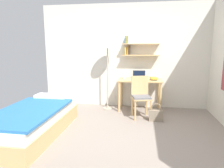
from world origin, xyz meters
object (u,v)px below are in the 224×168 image
Objects in this scene: book_stack at (154,79)px; laptop at (139,77)px; handbag at (156,115)px; desk_chair at (141,95)px; water_bottle at (124,75)px; bed at (33,121)px; standing_lamp at (107,47)px; desk at (140,85)px.

laptop is at bearing 163.33° from book_stack.
book_stack reaches higher than handbag.
water_bottle is at bearing 127.51° from desk_chair.
laptop is at bearing 6.55° from water_bottle.
handbag is at bearing 23.83° from bed.
standing_lamp reaches higher than handbag.
bed is 2.36m from water_bottle.
desk is at bearing -6.84° from water_bottle.
water_bottle is (0.40, 0.08, -0.66)m from standing_lamp.
desk_chair reaches higher than handbag.
standing_lamp is 5.58× the size of laptop.
laptop is 0.37m from water_bottle.
standing_lamp reaches higher than desk_chair.
handbag is at bearing -34.30° from desk_chair.
water_bottle reaches higher than desk.
standing_lamp is 1.35m from book_stack.
desk is 1.21m from standing_lamp.
bed is 1.91× the size of desk.
desk is at bearing 176.84° from book_stack.
bed is at bearing -122.10° from standing_lamp.
desk is 3.38× the size of laptop.
laptop reaches higher than book_stack.
water_bottle is 0.55× the size of handbag.
book_stack is (2.18, 1.69, 0.55)m from bed.
bed is 6.43× the size of laptop.
desk is at bearing 116.05° from handbag.
book_stack is at bearing 37.75° from bed.
bed is 2.81m from book_stack.
desk is 0.95m from handbag.
standing_lamp is (1.05, 1.68, 1.29)m from bed.
laptop is at bearing 107.86° from desk.
desk_chair is 0.54m from handbag.
desk is 0.52m from desk_chair.
water_bottle is 1.31m from handbag.
laptop is 0.81× the size of handbag.
laptop is at bearing 115.20° from handbag.
standing_lamp is 4.51× the size of handbag.
bed is at bearing -142.25° from book_stack.
desk_chair reaches higher than desk.
water_bottle reaches higher than laptop.
laptop is (1.82, 1.79, 0.57)m from bed.
laptop is (0.76, 0.12, -0.72)m from standing_lamp.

